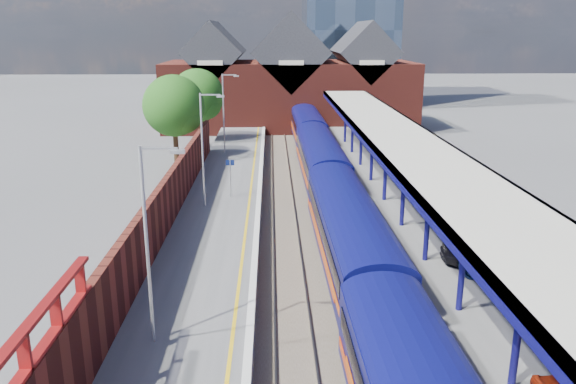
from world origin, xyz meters
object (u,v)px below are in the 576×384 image
platform_sign (230,172)px  parked_car_dark (491,251)px  lamp_post_b (150,235)px  train (331,185)px  parked_car_blue (509,266)px  lamp_post_d (225,108)px  lamp_post_c (204,143)px

platform_sign → parked_car_dark: 17.41m
lamp_post_b → train: bearing=64.6°
train → lamp_post_b: 18.53m
platform_sign → train: bearing=-12.7°
parked_car_blue → lamp_post_b: bearing=135.8°
lamp_post_d → platform_sign: 14.25m
train → platform_sign: 6.68m
parked_car_dark → parked_car_blue: 1.52m
lamp_post_b → parked_car_dark: lamp_post_b is taller
lamp_post_d → parked_car_blue: size_ratio=1.67×
lamp_post_c → parked_car_dark: size_ratio=1.55×
parked_car_blue → platform_sign: bearing=72.3°
lamp_post_b → parked_car_blue: lamp_post_b is taller
platform_sign → parked_car_dark: (12.87, -11.67, -1.04)m
lamp_post_b → parked_car_dark: (14.24, 6.33, -3.34)m
lamp_post_d → platform_sign: size_ratio=2.80×
platform_sign → parked_car_dark: platform_sign is taller
parked_car_dark → lamp_post_d: bearing=36.5°
lamp_post_d → parked_car_dark: 29.54m
train → platform_sign: bearing=167.3°
lamp_post_b → parked_car_blue: (14.48, 4.83, -3.41)m
lamp_post_b → lamp_post_c: bearing=90.0°
lamp_post_c → parked_car_dark: (14.24, -9.67, -3.34)m
lamp_post_b → lamp_post_d: same height
lamp_post_b → lamp_post_c: size_ratio=1.00×
train → lamp_post_c: size_ratio=9.42×
train → parked_car_blue: train is taller
lamp_post_b → lamp_post_c: 16.00m
train → platform_sign: (-6.49, 1.47, 0.57)m
train → parked_car_dark: 12.04m
lamp_post_d → train: bearing=-63.1°
lamp_post_c → platform_sign: lamp_post_c is taller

